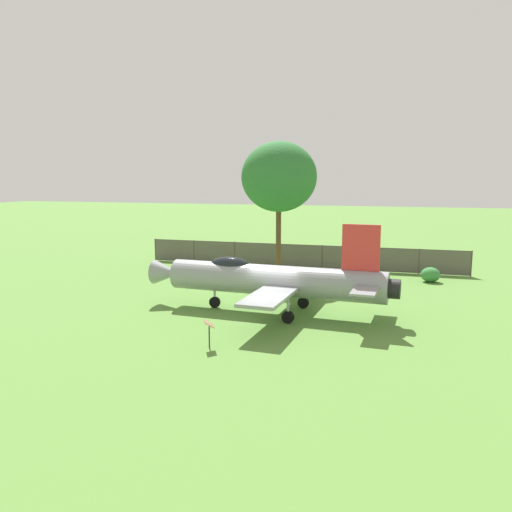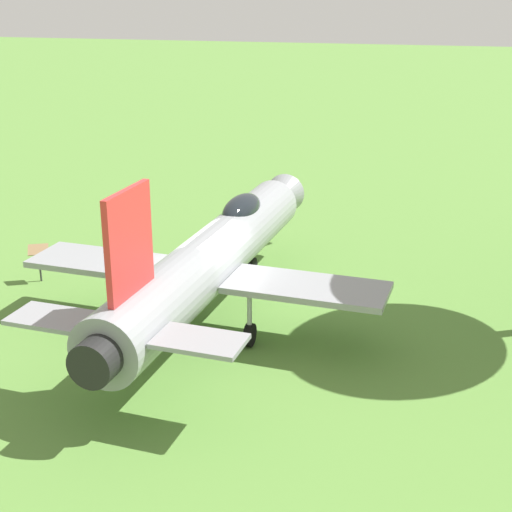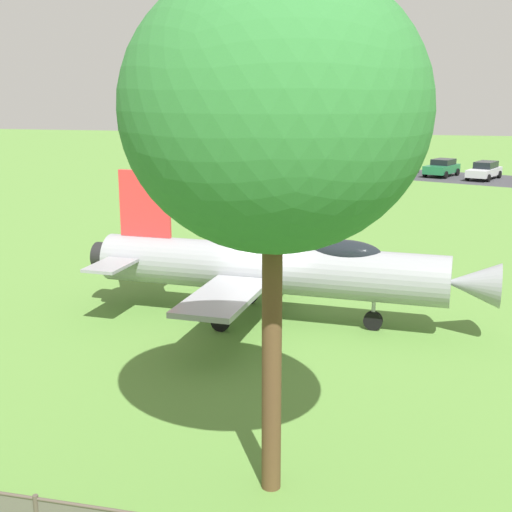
{
  "view_description": "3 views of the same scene",
  "coord_description": "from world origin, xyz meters",
  "views": [
    {
      "loc": [
        6.01,
        -24.58,
        6.96
      ],
      "look_at": [
        -1.25,
        0.85,
        2.82
      ],
      "focal_mm": 35.42,
      "sensor_mm": 36.0,
      "label": 1
    },
    {
      "loc": [
        17.32,
        5.84,
        8.55
      ],
      "look_at": [
        -1.19,
        0.94,
        1.5
      ],
      "focal_mm": 51.95,
      "sensor_mm": 36.0,
      "label": 2
    },
    {
      "loc": [
        -4.47,
        20.91,
        7.29
      ],
      "look_at": [
        0.11,
        1.34,
        2.45
      ],
      "focal_mm": 48.34,
      "sensor_mm": 36.0,
      "label": 3
    }
  ],
  "objects": [
    {
      "name": "ground_plane",
      "position": [
        0.0,
        0.0,
        0.0
      ],
      "size": [
        200.0,
        200.0,
        0.0
      ],
      "primitive_type": "plane",
      "color": "#568438"
    },
    {
      "name": "display_jet",
      "position": [
        -0.37,
        0.02,
        1.77
      ],
      "size": [
        13.29,
        9.67,
        4.74
      ],
      "rotation": [
        0.0,
        0.0,
        3.08
      ],
      "color": "gray",
      "rests_on": "ground_plane"
    },
    {
      "name": "info_plaque",
      "position": [
        -1.32,
        -5.91,
        0.85
      ],
      "size": [
        0.62,
        0.71,
        1.14
      ],
      "color": "#333333",
      "rests_on": "ground_plane"
    }
  ]
}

